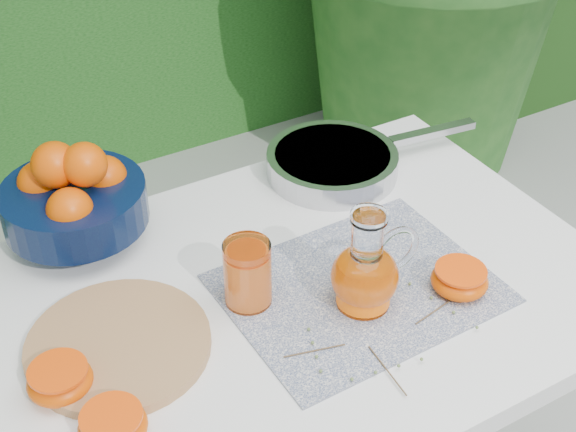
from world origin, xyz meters
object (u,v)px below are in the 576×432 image
cutting_board (119,344)px  fruit_bowl (74,196)px  white_table (294,326)px  juice_pitcher (366,273)px  saute_pan (334,162)px

cutting_board → fruit_bowl: fruit_bowl is taller
white_table → juice_pitcher: bearing=-48.3°
fruit_bowl → juice_pitcher: bearing=-49.5°
juice_pitcher → saute_pan: juice_pitcher is taller
white_table → fruit_bowl: (-0.25, 0.30, 0.17)m
cutting_board → white_table: bearing=-2.9°
cutting_board → saute_pan: size_ratio=0.60×
fruit_bowl → juice_pitcher: fruit_bowl is taller
white_table → fruit_bowl: bearing=130.1°
cutting_board → juice_pitcher: 0.38m
cutting_board → fruit_bowl: size_ratio=0.87×
white_table → fruit_bowl: fruit_bowl is taller
cutting_board → juice_pitcher: bearing=-15.3°
white_table → saute_pan: saute_pan is taller
cutting_board → fruit_bowl: 0.29m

